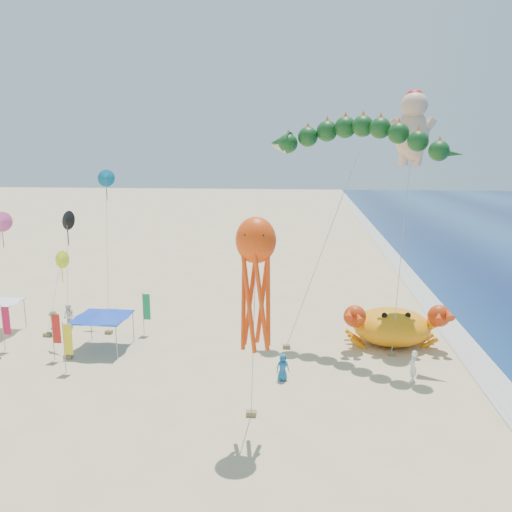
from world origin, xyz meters
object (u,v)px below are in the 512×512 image
at_px(octopus_kite, 256,274).
at_px(canopy_blue, 102,314).
at_px(crab_inflatable, 392,326).
at_px(dragon_kite, 357,143).
at_px(cherub_kite, 413,126).

bearing_deg(octopus_kite, canopy_blue, 140.43).
bearing_deg(crab_inflatable, dragon_kite, -169.47).
bearing_deg(dragon_kite, canopy_blue, -171.80).
relative_size(crab_inflatable, dragon_kite, 0.48).
distance_m(crab_inflatable, dragon_kite, 12.50).
relative_size(crab_inflatable, cherub_kite, 0.42).
bearing_deg(canopy_blue, cherub_kite, 12.63).
bearing_deg(cherub_kite, crab_inflatable, -118.42).
relative_size(cherub_kite, canopy_blue, 4.66).
bearing_deg(dragon_kite, cherub_kite, 29.71).
bearing_deg(canopy_blue, dragon_kite, 8.20).
distance_m(cherub_kite, canopy_blue, 23.95).
xyz_separation_m(octopus_kite, canopy_blue, (-11.24, 9.29, -5.26)).
xyz_separation_m(dragon_kite, octopus_kite, (-5.11, -11.64, -5.80)).
height_order(crab_inflatable, octopus_kite, octopus_kite).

